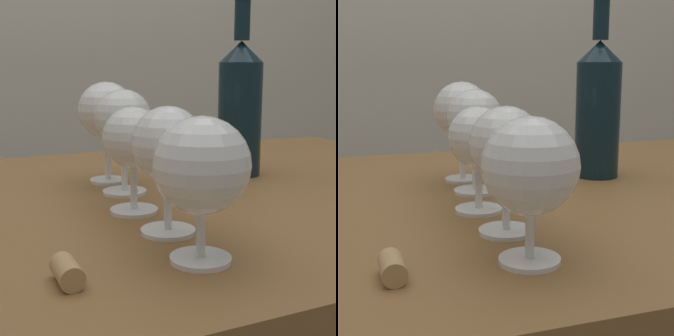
{
  "view_description": "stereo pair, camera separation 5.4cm",
  "coord_description": "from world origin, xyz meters",
  "views": [
    {
      "loc": [
        -0.25,
        -0.66,
        0.93
      ],
      "look_at": [
        -0.03,
        -0.18,
        0.82
      ],
      "focal_mm": 53.53,
      "sensor_mm": 36.0,
      "label": 1
    },
    {
      "loc": [
        -0.2,
        -0.68,
        0.93
      ],
      "look_at": [
        -0.03,
        -0.18,
        0.82
      ],
      "focal_mm": 53.53,
      "sensor_mm": 36.0,
      "label": 2
    }
  ],
  "objects": [
    {
      "name": "wine_glass_chardonnay",
      "position": [
        -0.03,
        -0.08,
        0.84
      ],
      "size": [
        0.08,
        0.08,
        0.13
      ],
      "color": "white",
      "rests_on": "dining_table"
    },
    {
      "name": "wine_glass_cabernet",
      "position": [
        -0.04,
        -0.27,
        0.84
      ],
      "size": [
        0.09,
        0.09,
        0.14
      ],
      "color": "white",
      "rests_on": "dining_table"
    },
    {
      "name": "dining_table",
      "position": [
        0.0,
        0.0,
        0.65
      ],
      "size": [
        1.31,
        0.77,
        0.75
      ],
      "color": "brown",
      "rests_on": "ground_plane"
    },
    {
      "name": "wine_glass_white",
      "position": [
        -0.01,
        0.01,
        0.86
      ],
      "size": [
        0.08,
        0.08,
        0.15
      ],
      "color": "white",
      "rests_on": "dining_table"
    },
    {
      "name": "wine_glass_rose",
      "position": [
        -0.01,
        0.09,
        0.86
      ],
      "size": [
        0.09,
        0.09,
        0.16
      ],
      "color": "white",
      "rests_on": "dining_table"
    },
    {
      "name": "cork",
      "position": [
        -0.16,
        -0.26,
        0.76
      ],
      "size": [
        0.02,
        0.04,
        0.02
      ],
      "primitive_type": "cylinder",
      "rotation": [
        1.57,
        0.0,
        0.0
      ],
      "color": "tan",
      "rests_on": "dining_table"
    },
    {
      "name": "wine_glass_pinot",
      "position": [
        -0.03,
        -0.18,
        0.85
      ],
      "size": [
        0.08,
        0.08,
        0.14
      ],
      "color": "white",
      "rests_on": "dining_table"
    },
    {
      "name": "wine_bottle",
      "position": [
        0.21,
        0.06,
        0.87
      ],
      "size": [
        0.07,
        0.07,
        0.3
      ],
      "color": "#0F232D",
      "rests_on": "dining_table"
    }
  ]
}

